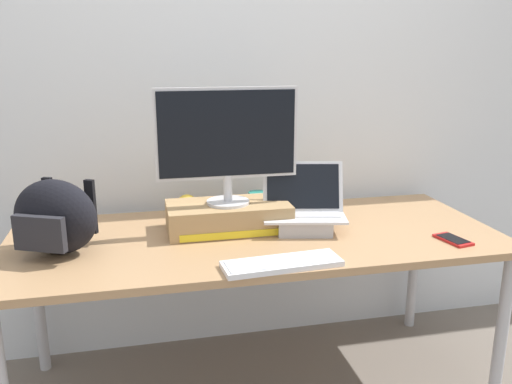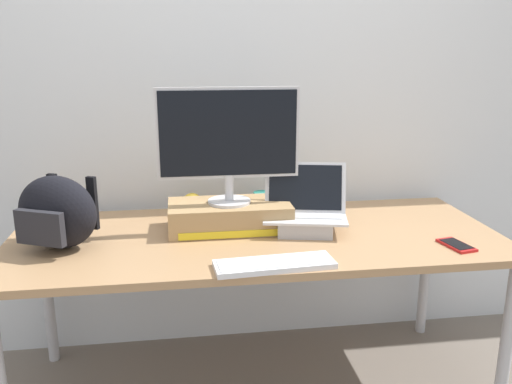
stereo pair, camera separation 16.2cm
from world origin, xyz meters
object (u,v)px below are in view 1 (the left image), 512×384
(desktop_monitor, at_px, (227,140))
(external_keyboard, at_px, (282,263))
(plush_toy, at_px, (187,205))
(messenger_backpack, at_px, (55,217))
(cell_phone, at_px, (453,240))
(toner_box_yellow, at_px, (228,217))
(coffee_mug, at_px, (258,202))
(open_laptop, at_px, (304,216))

(desktop_monitor, height_order, external_keyboard, desktop_monitor)
(external_keyboard, distance_m, plush_toy, 0.72)
(messenger_backpack, bearing_deg, cell_phone, 16.64)
(toner_box_yellow, bearing_deg, desktop_monitor, -90.75)
(coffee_mug, relative_size, plush_toy, 1.32)
(external_keyboard, distance_m, cell_phone, 0.74)
(open_laptop, height_order, messenger_backpack, messenger_backpack)
(desktop_monitor, height_order, messenger_backpack, desktop_monitor)
(open_laptop, bearing_deg, cell_phone, -13.93)
(desktop_monitor, distance_m, cell_phone, 0.99)
(open_laptop, distance_m, plush_toy, 0.55)
(messenger_backpack, height_order, cell_phone, messenger_backpack)
(toner_box_yellow, bearing_deg, coffee_mug, 50.33)
(external_keyboard, relative_size, cell_phone, 2.62)
(open_laptop, bearing_deg, messenger_backpack, -164.40)
(desktop_monitor, height_order, coffee_mug, desktop_monitor)
(messenger_backpack, relative_size, coffee_mug, 2.89)
(coffee_mug, bearing_deg, messenger_backpack, -158.17)
(open_laptop, xyz_separation_m, plush_toy, (-0.46, 0.31, -0.01))
(toner_box_yellow, distance_m, external_keyboard, 0.45)
(desktop_monitor, relative_size, cell_phone, 3.52)
(desktop_monitor, distance_m, coffee_mug, 0.43)
(messenger_backpack, xyz_separation_m, cell_phone, (1.52, -0.21, -0.14))
(external_keyboard, bearing_deg, coffee_mug, 80.28)
(open_laptop, xyz_separation_m, coffee_mug, (-0.13, 0.28, -0.01))
(external_keyboard, bearing_deg, open_laptop, 57.64)
(desktop_monitor, bearing_deg, toner_box_yellow, 89.80)
(cell_phone, bearing_deg, messenger_backpack, 160.54)
(external_keyboard, height_order, coffee_mug, coffee_mug)
(open_laptop, xyz_separation_m, external_keyboard, (-0.19, -0.36, -0.05))
(external_keyboard, xyz_separation_m, messenger_backpack, (-0.78, 0.30, 0.13))
(desktop_monitor, xyz_separation_m, plush_toy, (-0.15, 0.24, -0.33))
(cell_phone, relative_size, plush_toy, 1.70)
(plush_toy, bearing_deg, desktop_monitor, -58.56)
(plush_toy, bearing_deg, open_laptop, -34.00)
(open_laptop, xyz_separation_m, cell_phone, (0.54, -0.27, -0.05))
(external_keyboard, bearing_deg, plush_toy, 107.34)
(desktop_monitor, bearing_deg, plush_toy, 121.99)
(toner_box_yellow, height_order, coffee_mug, toner_box_yellow)
(open_laptop, distance_m, messenger_backpack, 0.98)
(toner_box_yellow, height_order, open_laptop, open_laptop)
(desktop_monitor, xyz_separation_m, external_keyboard, (0.12, -0.43, -0.37))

